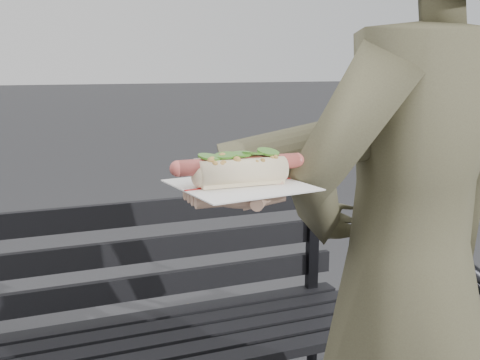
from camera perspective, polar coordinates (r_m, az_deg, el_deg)
The scene contains 3 objects.
park_bench at distance 1.85m, azimuth -10.16°, elevation -13.71°, with size 1.50×0.44×0.88m.
person at distance 1.21m, azimuth 16.60°, elevation -10.62°, with size 0.63×0.41×1.73m, color #4C4732.
held_hotdog at distance 1.01m, azimuth 9.01°, elevation 3.21°, with size 0.63×0.30×0.20m.
Camera 1 is at (-0.25, -0.74, 1.31)m, focal length 42.00 mm.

